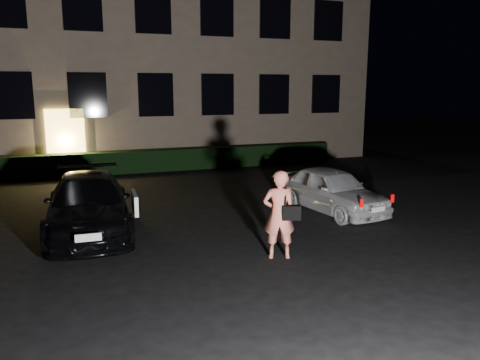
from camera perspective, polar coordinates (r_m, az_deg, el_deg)
name	(u,v)px	position (r m, az deg, el deg)	size (l,w,h in m)	color
ground	(263,257)	(9.36, 2.85, -9.32)	(80.00, 80.00, 0.00)	black
building	(138,29)	(23.46, -12.37, 17.58)	(20.00, 8.11, 12.00)	#6E5D4E
hedge	(160,160)	(19.08, -9.72, 2.41)	(15.00, 0.70, 0.85)	black
sedan	(89,204)	(11.32, -17.98, -2.80)	(2.05, 4.63, 1.30)	black
hatch	(332,190)	(12.75, 11.13, -1.19)	(1.88, 3.65, 1.19)	silver
man	(279,214)	(9.08, 4.82, -4.19)	(0.73, 0.59, 1.74)	#E67861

